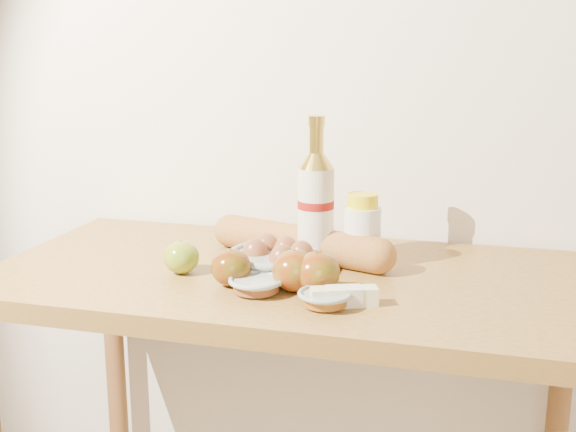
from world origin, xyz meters
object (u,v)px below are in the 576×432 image
object	(u,v)px
table	(292,329)
cream_bottle	(362,233)
bourbon_bottle	(316,205)
egg_bowl	(276,258)
baguette	(300,242)

from	to	relation	value
table	cream_bottle	size ratio (longest dim) A/B	8.05
bourbon_bottle	egg_bowl	distance (m)	0.14
table	bourbon_bottle	distance (m)	0.26
bourbon_bottle	egg_bowl	size ratio (longest dim) A/B	1.22
table	baguette	bearing A→B (deg)	93.93
bourbon_bottle	baguette	xyz separation A→B (m)	(-0.04, 0.02, -0.09)
bourbon_bottle	egg_bowl	xyz separation A→B (m)	(-0.06, -0.07, -0.10)
egg_bowl	table	bearing A→B (deg)	16.69
table	cream_bottle	distance (m)	0.24
bourbon_bottle	baguette	bearing A→B (deg)	174.61
table	bourbon_bottle	size ratio (longest dim) A/B	3.96
cream_bottle	egg_bowl	distance (m)	0.18
baguette	cream_bottle	bearing A→B (deg)	13.40
table	baguette	size ratio (longest dim) A/B	2.75
baguette	bourbon_bottle	bearing A→B (deg)	-11.38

